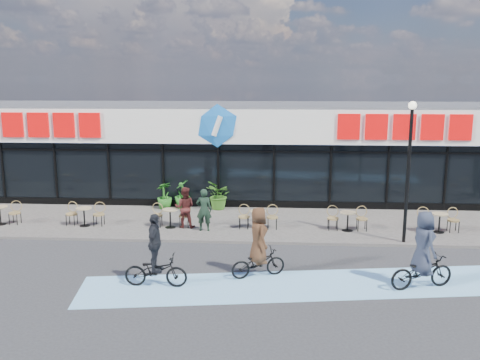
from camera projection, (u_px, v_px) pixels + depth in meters
The scene contains 19 objects.
ground at pixel (196, 263), 16.28m from camera, with size 120.00×120.00×0.00m, color #28282B.
sidewalk at pixel (212, 223), 20.68m from camera, with size 44.00×5.00×0.10m, color #615C56.
bike_lane at pixel (326, 284), 14.56m from camera, with size 14.00×2.20×0.01m, color #72ADD7.
building at pixel (224, 149), 25.55m from camera, with size 30.60×6.57×4.75m.
lamp_post at pixel (409, 160), 17.50m from camera, with size 0.28×0.28×4.96m.
bistro_set_1 at pixel (1, 213), 20.26m from camera, with size 1.54×0.62×0.90m.
bistro_set_2 at pixel (85, 214), 20.05m from camera, with size 1.54×0.62×0.90m.
bistro_set_3 at pixel (171, 216), 19.84m from camera, with size 1.54×0.62×0.90m.
bistro_set_4 at pixel (258, 217), 19.63m from camera, with size 1.54×0.62×0.90m.
bistro_set_5 at pixel (347, 219), 19.42m from camera, with size 1.54×0.62×0.90m.
bistro_set_6 at pixel (439, 220), 19.20m from camera, with size 1.54×0.62×0.90m.
potted_plant_left at pixel (164, 195), 22.65m from camera, with size 0.67×0.67×1.20m, color #225F1B.
potted_plant_mid at pixel (182, 194), 22.76m from camera, with size 0.71×0.71×1.27m, color #205E1A.
potted_plant_right at pixel (219, 195), 22.49m from camera, with size 1.17×1.01×1.30m, color #33651C.
patron_left at pixel (204, 210), 19.29m from camera, with size 0.60×0.39×1.64m, color black.
patron_right at pixel (185, 207), 19.71m from camera, with size 0.78×0.61×1.61m, color #431918.
cyclist_a at pixel (258, 250), 14.98m from camera, with size 1.77×1.17×2.13m.
cyclist_b at pixel (422, 260), 14.15m from camera, with size 2.00×1.20×2.24m.
cyclist_c at pixel (155, 260), 14.29m from camera, with size 1.80×0.99×2.13m.
Camera 1 is at (2.38, -15.33, 5.78)m, focal length 38.00 mm.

